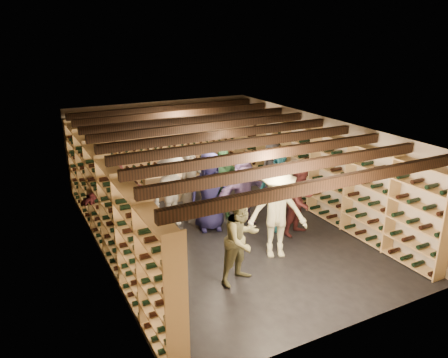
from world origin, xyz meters
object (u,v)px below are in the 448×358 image
at_px(person_6, 210,191).
at_px(crate_stack_right, 179,187).
at_px(person_11, 244,192).
at_px(person_7, 191,187).
at_px(person_0, 140,234).
at_px(person_12, 272,169).
at_px(person_10, 222,185).
at_px(person_8, 300,201).
at_px(crate_stack_left, 154,189).
at_px(crate_loose, 206,183).
at_px(person_9, 173,190).
at_px(person_3, 277,213).
at_px(person_4, 278,190).
at_px(person_5, 116,197).
at_px(person_2, 242,239).

bearing_deg(person_6, crate_stack_right, 102.90).
bearing_deg(person_11, person_7, 137.19).
height_order(person_0, person_7, person_7).
relative_size(crate_stack_right, person_12, 0.44).
bearing_deg(person_10, person_7, 152.31).
height_order(person_7, person_8, person_7).
relative_size(crate_stack_left, person_11, 0.42).
height_order(person_6, person_7, person_6).
height_order(crate_loose, person_6, person_6).
bearing_deg(person_9, person_7, -4.76).
height_order(person_7, person_9, person_9).
relative_size(person_3, person_11, 1.19).
distance_m(person_4, person_10, 1.35).
bearing_deg(person_10, crate_stack_right, 108.25).
bearing_deg(crate_stack_right, person_8, -63.00).
distance_m(person_7, person_9, 0.55).
xyz_separation_m(crate_stack_right, person_10, (0.43, -1.75, 0.56)).
relative_size(crate_stack_left, person_3, 0.36).
height_order(crate_stack_left, person_7, person_7).
distance_m(person_7, person_8, 2.61).
relative_size(person_0, person_12, 0.99).
height_order(person_5, person_9, person_9).
bearing_deg(person_2, person_11, 42.12).
xyz_separation_m(crate_stack_left, person_10, (1.06, -1.96, 0.56)).
relative_size(crate_loose, person_7, 0.30).
bearing_deg(crate_stack_right, person_0, -122.80).
bearing_deg(person_10, person_2, -105.20).
relative_size(person_3, person_9, 1.07).
xyz_separation_m(person_2, person_8, (2.12, 1.10, -0.05)).
xyz_separation_m(crate_loose, person_5, (-3.12, -1.94, 0.78)).
height_order(crate_loose, person_4, person_4).
xyz_separation_m(person_0, person_12, (4.36, 2.16, 0.00)).
height_order(person_6, person_10, person_6).
distance_m(person_0, person_11, 2.91).
bearing_deg(person_5, crate_stack_left, 42.89).
xyz_separation_m(person_7, person_11, (0.96, -0.83, -0.04)).
xyz_separation_m(person_9, person_10, (1.16, -0.25, 0.01)).
distance_m(person_2, person_4, 2.40).
xyz_separation_m(crate_stack_left, person_7, (0.44, -1.57, 0.50)).
bearing_deg(person_8, person_9, 128.08).
xyz_separation_m(crate_loose, person_2, (-1.61, -4.96, 0.75)).
height_order(person_4, person_12, person_4).
xyz_separation_m(crate_stack_left, person_4, (1.96, -2.96, 0.60)).
bearing_deg(crate_stack_left, person_3, -72.98).
bearing_deg(person_11, person_6, 167.94).
relative_size(person_3, person_4, 1.01).
height_order(person_9, person_10, person_10).
relative_size(crate_stack_left, crate_stack_right, 1.00).
relative_size(person_0, person_2, 0.91).
bearing_deg(person_6, person_11, 3.93).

